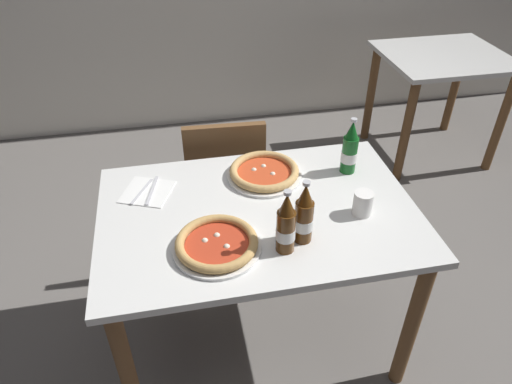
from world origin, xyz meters
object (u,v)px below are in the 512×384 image
object	(u,v)px
pizza_marinara_far	(217,244)
napkin_with_cutlery	(147,192)
pizza_margherita_near	(264,172)
dining_table_main	(258,233)
dining_table_background	(440,77)
beer_bottle_right	(350,150)
chair_behind_table	(225,179)
beer_bottle_center	(286,226)
beer_bottle_left	(304,216)
paper_cup	(363,203)

from	to	relation	value
pizza_marinara_far	napkin_with_cutlery	bearing A→B (deg)	121.41
pizza_margherita_near	pizza_marinara_far	distance (m)	0.46
dining_table_main	pizza_marinara_far	size ratio (longest dim) A/B	3.91
pizza_marinara_far	napkin_with_cutlery	world-z (taller)	pizza_marinara_far
dining_table_background	napkin_with_cutlery	xyz separation A→B (m)	(-1.94, -1.15, 0.16)
dining_table_main	beer_bottle_right	size ratio (longest dim) A/B	4.86
chair_behind_table	beer_bottle_center	xyz separation A→B (m)	(0.10, -0.83, 0.37)
dining_table_main	beer_bottle_left	xyz separation A→B (m)	(0.12, -0.19, 0.22)
dining_table_main	chair_behind_table	size ratio (longest dim) A/B	1.41
chair_behind_table	beer_bottle_left	size ratio (longest dim) A/B	3.44
napkin_with_cutlery	chair_behind_table	bearing A→B (deg)	48.74
napkin_with_cutlery	beer_bottle_left	bearing A→B (deg)	-36.11
beer_bottle_left	beer_bottle_right	distance (m)	0.48
beer_bottle_left	beer_bottle_right	xyz separation A→B (m)	(0.30, 0.37, 0.00)
paper_cup	beer_bottle_right	bearing A→B (deg)	80.53
beer_bottle_center	chair_behind_table	bearing A→B (deg)	96.64
dining_table_main	napkin_with_cutlery	world-z (taller)	napkin_with_cutlery
pizza_margherita_near	paper_cup	xyz separation A→B (m)	(0.31, -0.31, 0.03)
dining_table_background	pizza_marinara_far	bearing A→B (deg)	-138.23
dining_table_background	pizza_marinara_far	xyz separation A→B (m)	(-1.71, -1.52, 0.18)
chair_behind_table	pizza_marinara_far	size ratio (longest dim) A/B	2.77
pizza_margherita_near	beer_bottle_center	size ratio (longest dim) A/B	1.26
napkin_with_cutlery	beer_bottle_center	bearing A→B (deg)	-42.79
chair_behind_table	napkin_with_cutlery	distance (m)	0.61
dining_table_background	napkin_with_cutlery	bearing A→B (deg)	-149.30
beer_bottle_left	beer_bottle_right	bearing A→B (deg)	51.04
paper_cup	pizza_margherita_near	bearing A→B (deg)	134.72
pizza_margherita_near	pizza_marinara_far	xyz separation A→B (m)	(-0.25, -0.39, 0.00)
beer_bottle_center	beer_bottle_right	distance (m)	0.56
beer_bottle_center	napkin_with_cutlery	bearing A→B (deg)	137.21
beer_bottle_left	beer_bottle_center	xyz separation A→B (m)	(-0.07, -0.04, 0.00)
pizza_margherita_near	beer_bottle_right	bearing A→B (deg)	-4.60
beer_bottle_left	pizza_margherita_near	bearing A→B (deg)	97.15
dining_table_main	paper_cup	distance (m)	0.42
pizza_marinara_far	napkin_with_cutlery	xyz separation A→B (m)	(-0.23, 0.38, -0.02)
pizza_marinara_far	chair_behind_table	bearing A→B (deg)	80.56
beer_bottle_right	paper_cup	distance (m)	0.29
pizza_marinara_far	dining_table_main	bearing A→B (deg)	44.02
beer_bottle_right	beer_bottle_center	bearing A→B (deg)	-132.37
paper_cup	dining_table_background	bearing A→B (deg)	51.39
beer_bottle_center	beer_bottle_right	world-z (taller)	same
dining_table_background	beer_bottle_center	distance (m)	2.17
beer_bottle_center	pizza_marinara_far	bearing A→B (deg)	168.20
dining_table_main	beer_bottle_right	xyz separation A→B (m)	(0.42, 0.19, 0.22)
chair_behind_table	paper_cup	bearing A→B (deg)	124.22
beer_bottle_left	napkin_with_cutlery	bearing A→B (deg)	143.89
chair_behind_table	paper_cup	size ratio (longest dim) A/B	8.95
dining_table_background	beer_bottle_right	xyz separation A→B (m)	(-1.10, -1.16, 0.26)
pizza_margherita_near	napkin_with_cutlery	xyz separation A→B (m)	(-0.48, -0.02, -0.02)
chair_behind_table	beer_bottle_left	bearing A→B (deg)	105.09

